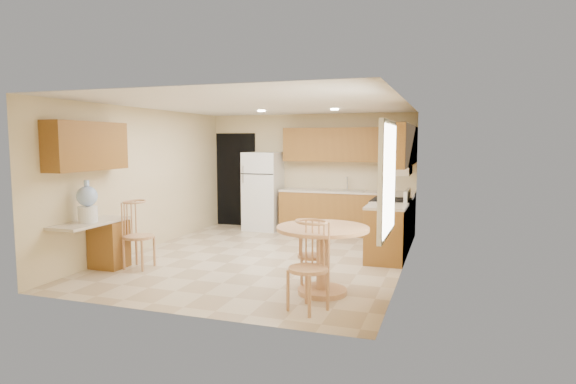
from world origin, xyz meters
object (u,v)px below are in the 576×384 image
(refrigerator, at_px, (263,191))
(chair_desk, at_px, (134,229))
(stove, at_px, (390,225))
(chair_table_b, at_px, (306,259))
(dining_table, at_px, (323,250))
(chair_table_a, at_px, (310,249))
(water_crock, at_px, (87,203))

(refrigerator, relative_size, chair_desk, 1.66)
(stove, height_order, chair_table_b, stove)
(dining_table, bearing_deg, chair_desk, 175.76)
(refrigerator, bearing_deg, dining_table, -59.03)
(chair_table_b, xyz_separation_m, chair_desk, (-2.95, 0.97, -0.00))
(dining_table, xyz_separation_m, chair_table_a, (-0.21, 0.17, -0.04))
(chair_table_b, bearing_deg, refrigerator, -38.68)
(stove, bearing_deg, chair_desk, -144.52)
(chair_desk, bearing_deg, chair_table_a, 87.49)
(dining_table, bearing_deg, stove, 78.98)
(refrigerator, bearing_deg, stove, -22.99)
(refrigerator, relative_size, dining_table, 1.45)
(chair_table_a, bearing_deg, refrigerator, -168.43)
(refrigerator, height_order, chair_table_a, refrigerator)
(chair_table_b, bearing_deg, stove, -74.10)
(chair_desk, bearing_deg, chair_table_b, 70.43)
(dining_table, distance_m, chair_table_b, 0.75)
(refrigerator, bearing_deg, water_crock, -104.22)
(chair_table_b, distance_m, water_crock, 3.47)
(refrigerator, height_order, chair_table_b, refrigerator)
(chair_desk, xyz_separation_m, water_crock, (-0.45, -0.45, 0.42))
(chair_desk, bearing_deg, refrigerator, 169.33)
(chair_desk, height_order, water_crock, water_crock)
(stove, height_order, dining_table, stove)
(stove, relative_size, chair_table_b, 1.07)
(refrigerator, distance_m, water_crock, 4.28)
(chair_table_a, xyz_separation_m, chair_table_b, (0.21, -0.91, 0.10))
(chair_desk, bearing_deg, water_crock, -46.72)
(stove, relative_size, dining_table, 0.94)
(refrigerator, bearing_deg, chair_table_a, -60.27)
(chair_table_a, height_order, chair_table_b, chair_table_b)
(dining_table, relative_size, water_crock, 1.93)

